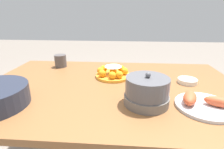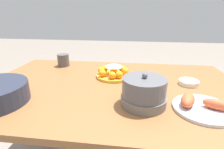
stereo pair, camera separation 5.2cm
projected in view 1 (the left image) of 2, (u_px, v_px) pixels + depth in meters
name	position (u px, v px, depth m)	size (l,w,h in m)	color
dining_table	(111.00, 99.00, 1.02)	(1.45, 0.93, 0.72)	brown
cake_plate	(112.00, 73.00, 1.11)	(0.22, 0.22, 0.08)	gold
sauce_bowl	(187.00, 81.00, 1.01)	(0.11, 0.11, 0.03)	silver
seafood_platter	(203.00, 104.00, 0.76)	(0.25, 0.25, 0.06)	silver
cup_near	(61.00, 61.00, 1.30)	(0.09, 0.09, 0.09)	#4C4747
warming_pot	(147.00, 91.00, 0.77)	(0.20, 0.20, 0.15)	#66605B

